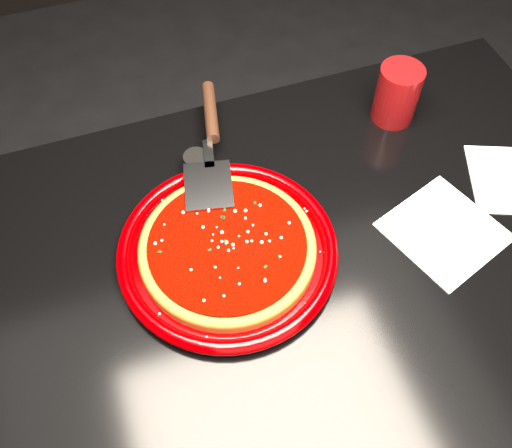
{
  "coord_description": "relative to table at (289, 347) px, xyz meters",
  "views": [
    {
      "loc": [
        -0.23,
        -0.43,
        1.56
      ],
      "look_at": [
        -0.05,
        0.08,
        0.77
      ],
      "focal_mm": 40.0,
      "sensor_mm": 36.0,
      "label": 1
    }
  ],
  "objects": [
    {
      "name": "floor",
      "position": [
        0.0,
        0.0,
        -0.38
      ],
      "size": [
        4.0,
        4.0,
        0.01
      ],
      "primitive_type": "cube",
      "color": "black",
      "rests_on": "ground"
    },
    {
      "name": "table",
      "position": [
        0.0,
        0.0,
        0.0
      ],
      "size": [
        1.2,
        0.8,
        0.75
      ],
      "primitive_type": "cube",
      "color": "black",
      "rests_on": "floor"
    },
    {
      "name": "plate",
      "position": [
        -0.11,
        0.05,
        0.39
      ],
      "size": [
        0.37,
        0.37,
        0.03
      ],
      "primitive_type": "cylinder",
      "rotation": [
        0.0,
        0.0,
        -0.01
      ],
      "color": "#820000",
      "rests_on": "table"
    },
    {
      "name": "pizza_crust",
      "position": [
        -0.11,
        0.05,
        0.39
      ],
      "size": [
        0.29,
        0.29,
        0.01
      ],
      "primitive_type": "cylinder",
      "rotation": [
        0.0,
        0.0,
        -0.01
      ],
      "color": "brown",
      "rests_on": "plate"
    },
    {
      "name": "pizza_crust_rim",
      "position": [
        -0.11,
        0.05,
        0.4
      ],
      "size": [
        0.29,
        0.29,
        0.02
      ],
      "primitive_type": "torus",
      "rotation": [
        0.0,
        0.0,
        -0.01
      ],
      "color": "brown",
      "rests_on": "plate"
    },
    {
      "name": "pizza_sauce",
      "position": [
        -0.11,
        0.05,
        0.41
      ],
      "size": [
        0.26,
        0.26,
        0.01
      ],
      "primitive_type": "cylinder",
      "rotation": [
        0.0,
        0.0,
        -0.01
      ],
      "color": "#6B0700",
      "rests_on": "plate"
    },
    {
      "name": "parmesan_dusting",
      "position": [
        -0.11,
        0.05,
        0.41
      ],
      "size": [
        0.25,
        0.25,
        0.01
      ],
      "primitive_type": null,
      "color": "#F7EAC2",
      "rests_on": "plate"
    },
    {
      "name": "basil_flecks",
      "position": [
        -0.11,
        0.05,
        0.41
      ],
      "size": [
        0.23,
        0.23,
        0.0
      ],
      "primitive_type": null,
      "color": "black",
      "rests_on": "plate"
    },
    {
      "name": "pizza_server",
      "position": [
        -0.07,
        0.25,
        0.42
      ],
      "size": [
        0.17,
        0.36,
        0.03
      ],
      "primitive_type": null,
      "rotation": [
        0.0,
        0.0,
        -0.22
      ],
      "color": "#AFB1B6",
      "rests_on": "plate"
    },
    {
      "name": "cup",
      "position": [
        0.3,
        0.25,
        0.43
      ],
      "size": [
        0.09,
        0.09,
        0.12
      ],
      "primitive_type": "cylinder",
      "rotation": [
        0.0,
        0.0,
        -0.14
      ],
      "color": "maroon",
      "rests_on": "table"
    },
    {
      "name": "napkin_a",
      "position": [
        0.25,
        -0.03,
        0.38
      ],
      "size": [
        0.22,
        0.22,
        0.0
      ],
      "primitive_type": "cube",
      "rotation": [
        0.0,
        0.0,
        0.33
      ],
      "color": "white",
      "rests_on": "table"
    },
    {
      "name": "napkin_b",
      "position": [
        0.43,
        0.03,
        0.38
      ],
      "size": [
        0.19,
        0.2,
        0.0
      ],
      "primitive_type": "cube",
      "rotation": [
        0.0,
        0.0,
        -0.38
      ],
      "color": "white",
      "rests_on": "table"
    },
    {
      "name": "ramekin",
      "position": [
        -0.11,
        0.25,
        0.39
      ],
      "size": [
        0.05,
        0.05,
        0.04
      ],
      "primitive_type": "cylinder",
      "rotation": [
        0.0,
        0.0,
        -0.07
      ],
      "color": "black",
      "rests_on": "table"
    }
  ]
}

